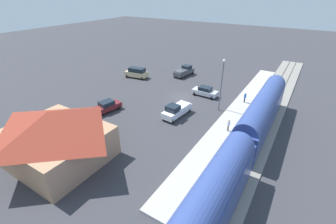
{
  "coord_description": "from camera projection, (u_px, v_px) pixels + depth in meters",
  "views": [
    {
      "loc": [
        -17.79,
        33.4,
        17.29
      ],
      "look_at": [
        -1.67,
        7.48,
        1.0
      ],
      "focal_mm": 24.85,
      "sensor_mm": 36.0,
      "label": 1
    }
  ],
  "objects": [
    {
      "name": "pedestrian_on_platform",
      "position": [
        245.0,
        97.0,
        38.73
      ],
      "size": [
        0.36,
        0.36,
        1.71
      ],
      "color": "#333338",
      "rests_on": "platform"
    },
    {
      "name": "pedestrian_waiting_far",
      "position": [
        228.0,
        124.0,
        30.92
      ],
      "size": [
        0.36,
        0.36,
        1.71
      ],
      "color": "brown",
      "rests_on": "platform"
    },
    {
      "name": "sedan_maroon",
      "position": [
        107.0,
        106.0,
        36.57
      ],
      "size": [
        2.71,
        4.78,
        1.74
      ],
      "color": "maroon",
      "rests_on": "ground"
    },
    {
      "name": "railway_track",
      "position": [
        264.0,
        118.0,
        34.88
      ],
      "size": [
        4.8,
        70.0,
        0.3
      ],
      "color": "gray",
      "rests_on": "ground"
    },
    {
      "name": "passenger_train",
      "position": [
        201.0,
        219.0,
        16.47
      ],
      "size": [
        2.93,
        57.09,
        4.98
      ],
      "color": "#33478C",
      "rests_on": "railway_track"
    },
    {
      "name": "light_pole_near_platform",
      "position": [
        222.0,
        80.0,
        34.94
      ],
      "size": [
        0.44,
        0.44,
        8.25
      ],
      "color": "#515156",
      "rests_on": "ground"
    },
    {
      "name": "suv_tan",
      "position": [
        137.0,
        73.0,
        50.33
      ],
      "size": [
        5.14,
        2.95,
        2.22
      ],
      "color": "#C6B284",
      "rests_on": "ground"
    },
    {
      "name": "sedan_silver",
      "position": [
        205.0,
        91.0,
        41.85
      ],
      "size": [
        4.55,
        2.37,
        1.74
      ],
      "color": "silver",
      "rests_on": "ground"
    },
    {
      "name": "ground_plane",
      "position": [
        182.0,
        98.0,
        41.45
      ],
      "size": [
        200.0,
        200.0,
        0.0
      ],
      "primitive_type": "plane",
      "color": "#38383D"
    },
    {
      "name": "station_building",
      "position": [
        54.0,
        135.0,
        25.36
      ],
      "size": [
        11.44,
        9.78,
        6.03
      ],
      "color": "tan",
      "rests_on": "ground"
    },
    {
      "name": "pickup_charcoal",
      "position": [
        184.0,
        71.0,
        51.59
      ],
      "size": [
        2.64,
        5.61,
        2.14
      ],
      "color": "#47494F",
      "rests_on": "ground"
    },
    {
      "name": "pickup_white",
      "position": [
        177.0,
        110.0,
        35.1
      ],
      "size": [
        2.49,
        5.57,
        2.14
      ],
      "color": "white",
      "rests_on": "ground"
    },
    {
      "name": "platform",
      "position": [
        238.0,
        111.0,
        36.72
      ],
      "size": [
        3.2,
        46.0,
        0.3
      ],
      "color": "#B7B2A8",
      "rests_on": "ground"
    }
  ]
}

